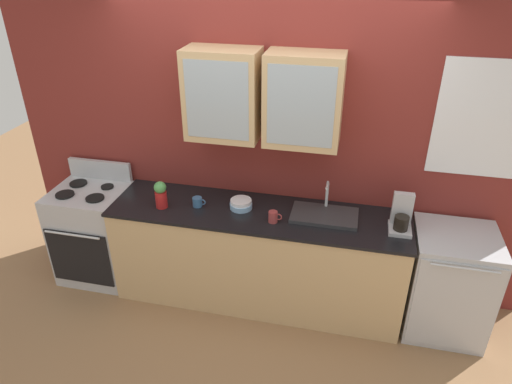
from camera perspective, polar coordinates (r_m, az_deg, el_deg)
name	(u,v)px	position (r m, az deg, el deg)	size (l,w,h in m)	color
ground_plane	(257,296)	(4.33, 0.19, -12.67)	(10.00, 10.00, 0.00)	#936B47
back_wall_unit	(267,139)	(3.85, 1.42, 6.49)	(4.48, 0.43, 2.63)	maroon
counter	(258,256)	(4.04, 0.20, -7.90)	(2.47, 0.64, 0.90)	tan
stove_range	(95,233)	(4.57, -19.23, -4.78)	(0.64, 0.61, 1.08)	silver
sink_faucet	(324,215)	(3.76, 8.43, -2.77)	(0.53, 0.32, 0.26)	#2D2D30
bowl_stack	(241,204)	(3.83, -1.86, -1.49)	(0.19, 0.19, 0.08)	#8CB7E0
vase	(161,194)	(3.88, -11.65, -0.29)	(0.10, 0.10, 0.23)	#B21E1E
cup_near_sink	(273,217)	(3.64, 2.15, -3.07)	(0.11, 0.07, 0.09)	#993838
cup_near_bowls	(198,202)	(3.88, -7.21, -1.22)	(0.11, 0.08, 0.08)	#38608C
dishwasher	(448,283)	(4.07, 22.57, -10.29)	(0.62, 0.62, 0.90)	silver
coffee_maker	(401,217)	(3.69, 17.48, -2.94)	(0.17, 0.20, 0.29)	#B7B7BC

